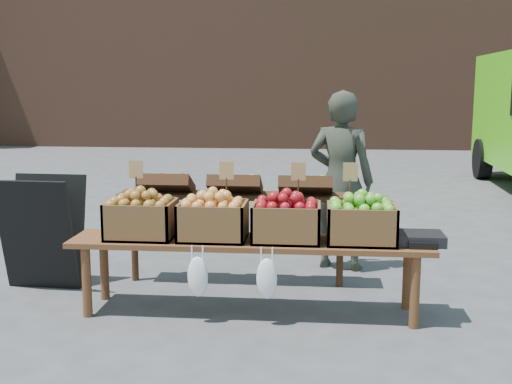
# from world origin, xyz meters

# --- Properties ---
(ground) EXTENTS (80.00, 80.00, 0.00)m
(ground) POSITION_xyz_m (0.00, 0.00, 0.00)
(ground) COLOR #454548
(vendor) EXTENTS (0.70, 0.55, 1.67)m
(vendor) POSITION_xyz_m (0.53, 1.57, 0.84)
(vendor) COLOR #2E3227
(vendor) RESTS_ON ground
(chalkboard_sign) EXTENTS (0.65, 0.38, 0.97)m
(chalkboard_sign) POSITION_xyz_m (-2.01, 0.73, 0.49)
(chalkboard_sign) COLOR black
(chalkboard_sign) RESTS_ON ground
(back_table) EXTENTS (2.10, 0.44, 1.04)m
(back_table) POSITION_xyz_m (-0.39, 0.99, 0.52)
(back_table) COLOR #361F10
(back_table) RESTS_ON ground
(display_bench) EXTENTS (2.70, 0.56, 0.57)m
(display_bench) POSITION_xyz_m (-0.19, 0.27, 0.28)
(display_bench) COLOR #59321B
(display_bench) RESTS_ON ground
(crate_golden_apples) EXTENTS (0.50, 0.40, 0.28)m
(crate_golden_apples) POSITION_xyz_m (-1.02, 0.27, 0.71)
(crate_golden_apples) COLOR #A36E2A
(crate_golden_apples) RESTS_ON display_bench
(crate_russet_pears) EXTENTS (0.50, 0.40, 0.28)m
(crate_russet_pears) POSITION_xyz_m (-0.47, 0.27, 0.71)
(crate_russet_pears) COLOR gold
(crate_russet_pears) RESTS_ON display_bench
(crate_red_apples) EXTENTS (0.50, 0.40, 0.28)m
(crate_red_apples) POSITION_xyz_m (0.08, 0.27, 0.71)
(crate_red_apples) COLOR maroon
(crate_red_apples) RESTS_ON display_bench
(crate_green_apples) EXTENTS (0.50, 0.40, 0.28)m
(crate_green_apples) POSITION_xyz_m (0.63, 0.27, 0.71)
(crate_green_apples) COLOR #4E9D22
(crate_green_apples) RESTS_ON display_bench
(weighing_scale) EXTENTS (0.34, 0.30, 0.08)m
(weighing_scale) POSITION_xyz_m (1.06, 0.27, 0.61)
(weighing_scale) COLOR black
(weighing_scale) RESTS_ON display_bench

